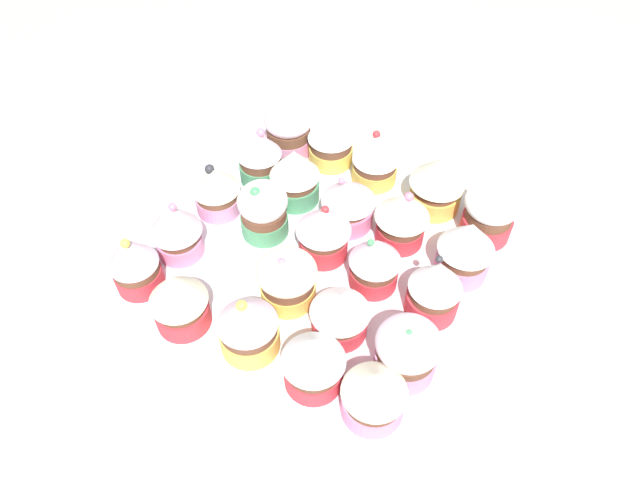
# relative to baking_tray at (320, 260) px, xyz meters

# --- Properties ---
(ground_plane) EXTENTS (1.80, 1.80, 0.03)m
(ground_plane) POSITION_rel_baking_tray_xyz_m (0.00, 0.00, -0.02)
(ground_plane) COLOR #B2A899
(baking_tray) EXTENTS (0.40, 0.40, 0.01)m
(baking_tray) POSITION_rel_baking_tray_xyz_m (0.00, 0.00, 0.00)
(baking_tray) COLOR silver
(baking_tray) RESTS_ON ground_plane
(cupcake_0) EXTENTS (0.05, 0.05, 0.08)m
(cupcake_0) POSITION_rel_baking_tray_xyz_m (-0.15, -0.14, 0.04)
(cupcake_0) COLOR #D1333D
(cupcake_0) RESTS_ON baking_tray
(cupcake_1) EXTENTS (0.06, 0.06, 0.08)m
(cupcake_1) POSITION_rel_baking_tray_xyz_m (-0.08, -0.15, 0.05)
(cupcake_1) COLOR #D1333D
(cupcake_1) RESTS_ON baking_tray
(cupcake_2) EXTENTS (0.06, 0.06, 0.08)m
(cupcake_2) POSITION_rel_baking_tray_xyz_m (0.00, -0.13, 0.04)
(cupcake_2) COLOR #EFC651
(cupcake_2) RESTS_ON baking_tray
(cupcake_3) EXTENTS (0.06, 0.06, 0.08)m
(cupcake_3) POSITION_rel_baking_tray_xyz_m (0.08, -0.13, 0.05)
(cupcake_3) COLOR #D1333D
(cupcake_3) RESTS_ON baking_tray
(cupcake_4) EXTENTS (0.06, 0.06, 0.07)m
(cupcake_4) POSITION_rel_baking_tray_xyz_m (0.14, -0.13, 0.04)
(cupcake_4) COLOR pink
(cupcake_4) RESTS_ON baking_tray
(cupcake_5) EXTENTS (0.06, 0.06, 0.08)m
(cupcake_5) POSITION_rel_baking_tray_xyz_m (-0.14, -0.08, 0.05)
(cupcake_5) COLOR pink
(cupcake_5) RESTS_ON baking_tray
(cupcake_6) EXTENTS (0.06, 0.06, 0.06)m
(cupcake_6) POSITION_rel_baking_tray_xyz_m (-0.00, -0.07, 0.04)
(cupcake_6) COLOR #EFC651
(cupcake_6) RESTS_ON baking_tray
(cupcake_7) EXTENTS (0.06, 0.06, 0.06)m
(cupcake_7) POSITION_rel_baking_tray_xyz_m (0.07, -0.07, 0.04)
(cupcake_7) COLOR #D1333D
(cupcake_7) RESTS_ON baking_tray
(cupcake_8) EXTENTS (0.06, 0.06, 0.07)m
(cupcake_8) POSITION_rel_baking_tray_xyz_m (0.14, -0.08, 0.04)
(cupcake_8) COLOR pink
(cupcake_8) RESTS_ON baking_tray
(cupcake_9) EXTENTS (0.06, 0.06, 0.07)m
(cupcake_9) POSITION_rel_baking_tray_xyz_m (-0.14, -0.00, 0.04)
(cupcake_9) COLOR pink
(cupcake_9) RESTS_ON baking_tray
(cupcake_10) EXTENTS (0.06, 0.06, 0.08)m
(cupcake_10) POSITION_rel_baking_tray_xyz_m (-0.08, -0.00, 0.04)
(cupcake_10) COLOR #4C9E6B
(cupcake_10) RESTS_ON baking_tray
(cupcake_11) EXTENTS (0.06, 0.06, 0.07)m
(cupcake_11) POSITION_rel_baking_tray_xyz_m (-0.00, 0.01, 0.04)
(cupcake_11) COLOR #D1333D
(cupcake_11) RESTS_ON baking_tray
(cupcake_12) EXTENTS (0.06, 0.06, 0.07)m
(cupcake_12) POSITION_rel_baking_tray_xyz_m (0.07, -0.00, 0.04)
(cupcake_12) COLOR #D1333D
(cupcake_12) RESTS_ON baking_tray
(cupcake_13) EXTENTS (0.06, 0.06, 0.08)m
(cupcake_13) POSITION_rel_baking_tray_xyz_m (0.14, 0.00, 0.05)
(cupcake_13) COLOR #D1333D
(cupcake_13) RESTS_ON baking_tray
(cupcake_14) EXTENTS (0.06, 0.06, 0.08)m
(cupcake_14) POSITION_rel_baking_tray_xyz_m (-0.13, 0.07, 0.05)
(cupcake_14) COLOR #4C9E6B
(cupcake_14) RESTS_ON baking_tray
(cupcake_15) EXTENTS (0.06, 0.06, 0.08)m
(cupcake_15) POSITION_rel_baking_tray_xyz_m (-0.08, 0.06, 0.05)
(cupcake_15) COLOR #4C9E6B
(cupcake_15) RESTS_ON baking_tray
(cupcake_16) EXTENTS (0.06, 0.06, 0.07)m
(cupcake_16) POSITION_rel_baking_tray_xyz_m (-0.00, 0.06, 0.04)
(cupcake_16) COLOR pink
(cupcake_16) RESTS_ON baking_tray
(cupcake_17) EXTENTS (0.06, 0.06, 0.08)m
(cupcake_17) POSITION_rel_baking_tray_xyz_m (0.06, 0.07, 0.04)
(cupcake_17) COLOR #D1333D
(cupcake_17) RESTS_ON baking_tray
(cupcake_18) EXTENTS (0.06, 0.06, 0.08)m
(cupcake_18) POSITION_rel_baking_tray_xyz_m (0.14, 0.06, 0.05)
(cupcake_18) COLOR pink
(cupcake_18) RESTS_ON baking_tray
(cupcake_19) EXTENTS (0.06, 0.06, 0.07)m
(cupcake_19) POSITION_rel_baking_tray_xyz_m (-0.13, 0.14, 0.04)
(cupcake_19) COLOR pink
(cupcake_19) RESTS_ON baking_tray
(cupcake_20) EXTENTS (0.06, 0.06, 0.07)m
(cupcake_20) POSITION_rel_baking_tray_xyz_m (-0.07, 0.15, 0.04)
(cupcake_20) COLOR #EFC651
(cupcake_20) RESTS_ON baking_tray
(cupcake_21) EXTENTS (0.06, 0.06, 0.08)m
(cupcake_21) POSITION_rel_baking_tray_xyz_m (-0.01, 0.14, 0.04)
(cupcake_21) COLOR #EFC651
(cupcake_21) RESTS_ON baking_tray
(cupcake_22) EXTENTS (0.07, 0.07, 0.08)m
(cupcake_22) POSITION_rel_baking_tray_xyz_m (0.08, 0.14, 0.05)
(cupcake_22) COLOR #EFC651
(cupcake_22) RESTS_ON baking_tray
(cupcake_23) EXTENTS (0.06, 0.06, 0.07)m
(cupcake_23) POSITION_rel_baking_tray_xyz_m (0.15, 0.13, 0.04)
(cupcake_23) COLOR #D1333D
(cupcake_23) RESTS_ON baking_tray
(napkin) EXTENTS (0.15, 0.19, 0.01)m
(napkin) POSITION_rel_baking_tray_xyz_m (-0.27, 0.08, -0.00)
(napkin) COLOR white
(napkin) RESTS_ON ground_plane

